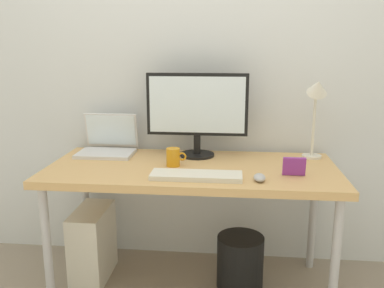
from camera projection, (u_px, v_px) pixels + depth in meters
The scene contains 12 objects.
ground_plane at pixel (192, 285), 2.35m from camera, with size 6.00×6.00×0.00m, color gray.
back_wall at pixel (199, 51), 2.44m from camera, with size 4.40×0.04×2.60m, color silver.
desk at pixel (192, 177), 2.20m from camera, with size 1.52×0.68×0.71m.
monitor at pixel (197, 109), 2.32m from camera, with size 0.57×0.20×0.47m.
laptop at pixel (108, 143), 2.44m from camera, with size 0.32×0.27×0.23m.
desk_lamp at pixel (317, 100), 2.25m from camera, with size 0.11×0.16×0.47m.
keyboard at pixel (196, 176), 1.98m from camera, with size 0.44×0.14×0.02m, color silver.
mouse at pixel (259, 178), 1.94m from camera, with size 0.06×0.09×0.03m, color #B2B2B7.
coffee_mug at pixel (173, 157), 2.18m from camera, with size 0.11×0.07×0.10m.
photo_frame at pixel (294, 166), 2.01m from camera, with size 0.11×0.02×0.09m, color purple.
computer_tower at pixel (93, 244), 2.39m from camera, with size 0.18×0.36×0.42m, color silver.
wastebasket at pixel (240, 262), 2.31m from camera, with size 0.26×0.26×0.30m, color black.
Camera 1 is at (0.21, -2.09, 1.33)m, focal length 38.59 mm.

